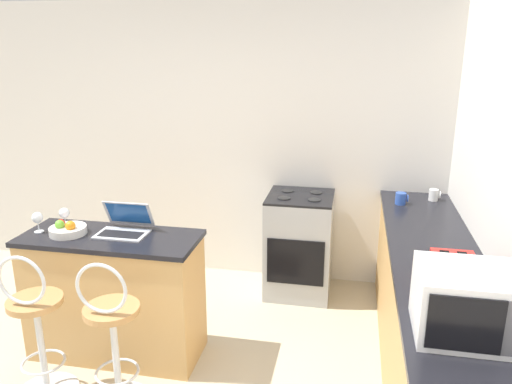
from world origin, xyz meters
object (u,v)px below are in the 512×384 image
at_px(bar_stool_far, 113,339).
at_px(mug_blue, 401,198).
at_px(toaster, 454,273).
at_px(fruit_bowl, 67,229).
at_px(microwave, 466,303).
at_px(stove_range, 299,245).
at_px(bar_stool_near, 37,330).
at_px(laptop, 125,225).
at_px(wine_glass_short, 37,218).
at_px(mug_white, 434,195).
at_px(wine_glass_tall, 64,214).

relative_size(bar_stool_far, mug_blue, 9.78).
distance_m(toaster, fruit_bowl, 2.54).
height_order(bar_stool_far, toaster, toaster).
height_order(fruit_bowl, mug_blue, fruit_bowl).
distance_m(microwave, stove_range, 2.32).
distance_m(bar_stool_near, toaster, 2.54).
bearing_deg(laptop, stove_range, 44.59).
bearing_deg(wine_glass_short, laptop, 11.06).
bearing_deg(mug_white, toaster, -94.27).
relative_size(stove_range, mug_white, 9.49).
bearing_deg(microwave, bar_stool_near, 173.75).
distance_m(bar_stool_far, mug_white, 2.82).
bearing_deg(laptop, bar_stool_near, -117.79).
height_order(bar_stool_far, microwave, microwave).
xyz_separation_m(laptop, toaster, (2.14, -0.43, 0.03)).
xyz_separation_m(laptop, mug_blue, (1.98, 1.04, -0.00)).
relative_size(mug_white, fruit_bowl, 0.39).
bearing_deg(mug_white, wine_glass_tall, -156.72).
bearing_deg(wine_glass_short, wine_glass_tall, 47.43).
relative_size(bar_stool_near, laptop, 2.92).
relative_size(mug_white, mug_blue, 0.94).
bearing_deg(microwave, wine_glass_short, 163.83).
bearing_deg(mug_white, mug_blue, -151.19).
bearing_deg(wine_glass_short, microwave, -16.17).
xyz_separation_m(toaster, wine_glass_short, (-2.74, 0.31, 0.01)).
height_order(microwave, stove_range, microwave).
height_order(bar_stool_near, stove_range, bar_stool_near).
relative_size(fruit_bowl, mug_blue, 2.43).
height_order(bar_stool_near, mug_white, same).
relative_size(bar_stool_far, wine_glass_tall, 7.17).
bearing_deg(microwave, stove_range, 115.72).
xyz_separation_m(toaster, stove_range, (-1.01, 1.54, -0.55)).
xyz_separation_m(laptop, fruit_bowl, (-0.38, -0.12, -0.02)).
bearing_deg(toaster, wine_glass_tall, 170.28).
xyz_separation_m(fruit_bowl, mug_blue, (2.36, 1.16, 0.01)).
xyz_separation_m(bar_stool_near, fruit_bowl, (-0.04, 0.52, 0.48)).
bearing_deg(microwave, mug_blue, 93.69).
xyz_separation_m(microwave, toaster, (0.04, 0.47, -0.07)).
xyz_separation_m(microwave, wine_glass_tall, (-2.58, 0.92, -0.06)).
bearing_deg(fruit_bowl, microwave, -17.52).
xyz_separation_m(bar_stool_near, wine_glass_short, (-0.27, 0.52, 0.55)).
height_order(bar_stool_near, wine_glass_short, wine_glass_short).
bearing_deg(stove_range, fruit_bowl, -140.75).
bearing_deg(laptop, toaster, -11.37).
distance_m(bar_stool_near, bar_stool_far, 0.52).
bearing_deg(wine_glass_tall, bar_stool_near, -77.61).
height_order(microwave, fruit_bowl, microwave).
relative_size(laptop, wine_glass_short, 2.38).
xyz_separation_m(mug_white, wine_glass_short, (-2.86, -1.31, 0.05)).
xyz_separation_m(toaster, wine_glass_tall, (-2.62, 0.45, 0.01)).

